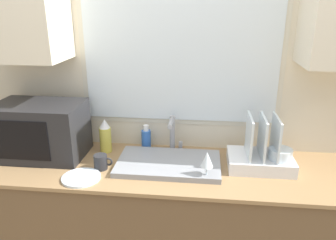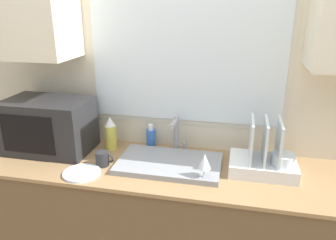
# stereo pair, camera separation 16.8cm
# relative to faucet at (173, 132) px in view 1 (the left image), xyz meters

# --- Properties ---
(countertop) EXTENTS (2.14, 0.58, 0.92)m
(countertop) POSITION_rel_faucet_xyz_m (0.03, -0.19, -0.59)
(countertop) COLOR brown
(countertop) RESTS_ON ground_plane
(wall_back) EXTENTS (6.00, 0.38, 2.60)m
(wall_back) POSITION_rel_faucet_xyz_m (0.03, 0.09, 0.35)
(wall_back) COLOR beige
(wall_back) RESTS_ON ground_plane
(sink_basin) EXTENTS (0.56, 0.34, 0.03)m
(sink_basin) POSITION_rel_faucet_xyz_m (-0.00, -0.18, -0.12)
(sink_basin) COLOR gray
(sink_basin) RESTS_ON countertop
(faucet) EXTENTS (0.08, 0.16, 0.22)m
(faucet) POSITION_rel_faucet_xyz_m (0.00, 0.00, 0.00)
(faucet) COLOR #99999E
(faucet) RESTS_ON countertop
(microwave) EXTENTS (0.49, 0.32, 0.32)m
(microwave) POSITION_rel_faucet_xyz_m (-0.75, -0.13, 0.03)
(microwave) COLOR #232326
(microwave) RESTS_ON countertop
(dish_rack) EXTENTS (0.34, 0.24, 0.29)m
(dish_rack) POSITION_rel_faucet_xyz_m (0.50, -0.14, -0.06)
(dish_rack) COLOR white
(dish_rack) RESTS_ON countertop
(spray_bottle) EXTENTS (0.07, 0.07, 0.20)m
(spray_bottle) POSITION_rel_faucet_xyz_m (-0.40, -0.04, -0.03)
(spray_bottle) COLOR #D8CC4C
(spray_bottle) RESTS_ON countertop
(soap_bottle) EXTENTS (0.06, 0.06, 0.15)m
(soap_bottle) POSITION_rel_faucet_xyz_m (-0.17, 0.03, -0.07)
(soap_bottle) COLOR blue
(soap_bottle) RESTS_ON countertop
(mug_near_sink) EXTENTS (0.10, 0.07, 0.08)m
(mug_near_sink) POSITION_rel_faucet_xyz_m (-0.36, -0.26, -0.09)
(mug_near_sink) COLOR #262628
(mug_near_sink) RESTS_ON countertop
(wine_glass) EXTENTS (0.07, 0.07, 0.16)m
(wine_glass) POSITION_rel_faucet_xyz_m (0.20, -0.31, -0.02)
(wine_glass) COLOR silver
(wine_glass) RESTS_ON countertop
(small_plate) EXTENTS (0.20, 0.20, 0.01)m
(small_plate) POSITION_rel_faucet_xyz_m (-0.43, -0.37, -0.12)
(small_plate) COLOR silver
(small_plate) RESTS_ON countertop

